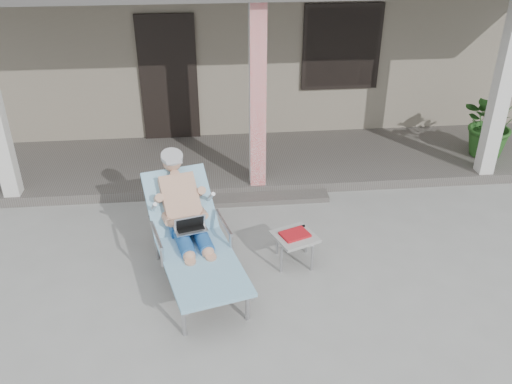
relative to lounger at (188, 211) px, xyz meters
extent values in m
plane|color=#9E9E99|center=(0.96, -0.29, -0.82)|extent=(60.00, 60.00, 0.00)
cube|color=gray|center=(0.96, 6.21, 0.68)|extent=(10.00, 5.00, 3.00)
cube|color=black|center=(-0.34, 3.68, 0.38)|extent=(0.95, 0.06, 2.10)
cube|color=black|center=(2.56, 3.68, 0.83)|extent=(1.20, 0.06, 1.30)
cube|color=black|center=(2.56, 3.67, 0.83)|extent=(1.32, 0.05, 1.42)
cube|color=#605B56|center=(0.96, 2.71, -0.75)|extent=(10.00, 2.00, 0.15)
cube|color=red|center=(0.96, 1.86, 0.63)|extent=(0.22, 0.22, 2.61)
cube|color=silver|center=(4.46, 1.86, 0.63)|extent=(0.22, 0.22, 2.61)
cube|color=#605B56|center=(0.96, 1.56, -0.79)|extent=(2.00, 0.30, 0.07)
cylinder|color=#B7B7BC|center=(-0.07, -1.06, -0.62)|extent=(0.05, 0.05, 0.40)
cylinder|color=#B7B7BC|center=(0.58, -0.89, -0.62)|extent=(0.05, 0.05, 0.40)
cylinder|color=#B7B7BC|center=(-0.42, 0.28, -0.62)|extent=(0.05, 0.05, 0.40)
cylinder|color=#B7B7BC|center=(0.23, 0.45, -0.62)|extent=(0.05, 0.05, 0.40)
cube|color=#B7B7BC|center=(0.13, -0.49, -0.41)|extent=(0.97, 1.43, 0.03)
cube|color=#99E2ED|center=(0.13, -0.49, -0.38)|extent=(1.09, 1.50, 0.04)
cube|color=#B7B7BC|center=(-0.11, 0.43, -0.16)|extent=(0.80, 0.77, 0.53)
cube|color=#99E2ED|center=(-0.11, 0.43, -0.12)|extent=(0.92, 0.87, 0.60)
cylinder|color=#B2B1B4|center=(-0.19, 0.73, 0.35)|extent=(0.32, 0.32, 0.14)
cube|color=silver|center=(0.01, -0.04, -0.20)|extent=(0.41, 0.33, 0.25)
cube|color=#A5A5A0|center=(1.22, 0.05, -0.46)|extent=(0.59, 0.59, 0.04)
cylinder|color=#B7B7BC|center=(1.04, -0.13, -0.65)|extent=(0.03, 0.03, 0.35)
cylinder|color=#B7B7BC|center=(1.41, -0.13, -0.65)|extent=(0.03, 0.03, 0.35)
cylinder|color=#B7B7BC|center=(1.04, 0.23, -0.65)|extent=(0.03, 0.03, 0.35)
cylinder|color=#B7B7BC|center=(1.41, 0.23, -0.65)|extent=(0.03, 0.03, 0.35)
cube|color=red|center=(1.22, 0.05, -0.43)|extent=(0.38, 0.34, 0.03)
cube|color=black|center=(1.22, 0.17, -0.43)|extent=(0.30, 0.13, 0.03)
imported|color=#26591E|center=(4.79, 2.45, -0.11)|extent=(1.15, 1.04, 1.12)
camera|label=1|loc=(0.24, -5.20, 3.12)|focal=38.00mm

